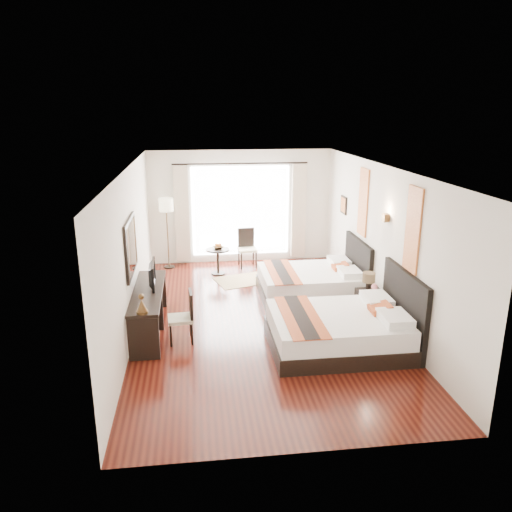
{
  "coord_description": "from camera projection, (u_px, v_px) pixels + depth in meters",
  "views": [
    {
      "loc": [
        -1.14,
        -8.45,
        3.78
      ],
      "look_at": [
        -0.04,
        0.36,
        1.13
      ],
      "focal_mm": 35.0,
      "sensor_mm": 36.0,
      "label": 1
    }
  ],
  "objects": [
    {
      "name": "wall_headboard",
      "position": [
        382.0,
        243.0,
        9.12
      ],
      "size": [
        0.01,
        7.5,
        2.8
      ],
      "primitive_type": "cube",
      "color": "silver",
      "rests_on": "floor"
    },
    {
      "name": "wall_desk",
      "position": [
        131.0,
        251.0,
        8.58
      ],
      "size": [
        0.01,
        7.5,
        2.8
      ],
      "primitive_type": "cube",
      "color": "silver",
      "rests_on": "floor"
    },
    {
      "name": "wall_sconce",
      "position": [
        386.0,
        218.0,
        8.75
      ],
      "size": [
        0.1,
        0.14,
        0.14
      ],
      "primitive_type": "cube",
      "color": "#463119",
      "rests_on": "wall_headboard"
    },
    {
      "name": "floor_lamp",
      "position": [
        166.0,
        209.0,
        11.83
      ],
      "size": [
        0.35,
        0.35,
        1.72
      ],
      "color": "black",
      "rests_on": "floor"
    },
    {
      "name": "drape_right",
      "position": [
        299.0,
        211.0,
        12.51
      ],
      "size": [
        0.35,
        0.14,
        2.35
      ],
      "primitive_type": "cube",
      "color": "#C0AF95",
      "rests_on": "floor"
    },
    {
      "name": "side_table",
      "position": [
        218.0,
        262.0,
        11.69
      ],
      "size": [
        0.53,
        0.53,
        0.62
      ],
      "primitive_type": "cylinder",
      "color": "black",
      "rests_on": "floor"
    },
    {
      "name": "wall_entry",
      "position": [
        307.0,
        341.0,
        5.29
      ],
      "size": [
        4.5,
        0.01,
        2.8
      ],
      "primitive_type": "cube",
      "color": "silver",
      "rests_on": "floor"
    },
    {
      "name": "desk_chair",
      "position": [
        182.0,
        326.0,
        8.33
      ],
      "size": [
        0.43,
        0.43,
        0.88
      ],
      "rotation": [
        0.0,
        0.0,
        3.21
      ],
      "color": "#BEB192",
      "rests_on": "floor"
    },
    {
      "name": "console_desk",
      "position": [
        149.0,
        311.0,
        8.7
      ],
      "size": [
        0.5,
        2.2,
        0.76
      ],
      "primitive_type": "cube",
      "color": "black",
      "rests_on": "floor"
    },
    {
      "name": "bed_far",
      "position": [
        313.0,
        281.0,
        10.37
      ],
      "size": [
        2.09,
        1.63,
        1.18
      ],
      "color": "black",
      "rests_on": "floor"
    },
    {
      "name": "jute_rug",
      "position": [
        245.0,
        280.0,
        11.35
      ],
      "size": [
        1.48,
        1.2,
        0.01
      ],
      "primitive_type": "cube",
      "rotation": [
        0.0,
        0.0,
        0.29
      ],
      "color": "tan",
      "rests_on": "floor"
    },
    {
      "name": "mirror_glass",
      "position": [
        132.0,
        246.0,
        8.34
      ],
      "size": [
        0.01,
        1.12,
        0.82
      ],
      "primitive_type": "cube",
      "color": "white",
      "rests_on": "mirror_frame"
    },
    {
      "name": "sheer_curtain",
      "position": [
        241.0,
        211.0,
        12.37
      ],
      "size": [
        2.3,
        0.02,
        2.1
      ],
      "primitive_type": "cube",
      "color": "white",
      "rests_on": "wall_window"
    },
    {
      "name": "nightstand",
      "position": [
        370.0,
        306.0,
        9.2
      ],
      "size": [
        0.45,
        0.56,
        0.53
      ],
      "primitive_type": "cube",
      "color": "black",
      "rests_on": "floor"
    },
    {
      "name": "mirror_frame",
      "position": [
        131.0,
        246.0,
        8.33
      ],
      "size": [
        0.04,
        1.25,
        0.95
      ],
      "primitive_type": "cube",
      "color": "black",
      "rests_on": "wall_desk"
    },
    {
      "name": "ceiling",
      "position": [
        261.0,
        168.0,
        8.45
      ],
      "size": [
        4.5,
        7.5,
        0.02
      ],
      "primitive_type": "cube",
      "color": "white",
      "rests_on": "wall_headboard"
    },
    {
      "name": "bed_near",
      "position": [
        343.0,
        329.0,
        8.11
      ],
      "size": [
        2.23,
        1.74,
        1.26
      ],
      "color": "black",
      "rests_on": "floor"
    },
    {
      "name": "art_panel_near",
      "position": [
        413.0,
        230.0,
        7.77
      ],
      "size": [
        0.03,
        0.5,
        1.35
      ],
      "primitive_type": "cube",
      "color": "#992E16",
      "rests_on": "wall_headboard"
    },
    {
      "name": "window_glass",
      "position": [
        241.0,
        211.0,
        12.43
      ],
      "size": [
        2.4,
        0.02,
        2.2
      ],
      "primitive_type": "cube",
      "color": "white",
      "rests_on": "wall_window"
    },
    {
      "name": "fruit_bowl",
      "position": [
        218.0,
        247.0,
        11.63
      ],
      "size": [
        0.31,
        0.31,
        0.06
      ],
      "primitive_type": "imported",
      "rotation": [
        0.0,
        0.0,
        0.42
      ],
      "color": "#462719",
      "rests_on": "side_table"
    },
    {
      "name": "wall_window",
      "position": [
        241.0,
        207.0,
        12.41
      ],
      "size": [
        4.5,
        0.01,
        2.8
      ],
      "primitive_type": "cube",
      "color": "silver",
      "rests_on": "floor"
    },
    {
      "name": "vase",
      "position": [
        374.0,
        295.0,
        8.93
      ],
      "size": [
        0.12,
        0.12,
        0.12
      ],
      "primitive_type": "imported",
      "rotation": [
        0.0,
        0.0,
        -0.09
      ],
      "color": "black",
      "rests_on": "nightstand"
    },
    {
      "name": "television",
      "position": [
        149.0,
        274.0,
        8.72
      ],
      "size": [
        0.13,
        0.76,
        0.44
      ],
      "primitive_type": "imported",
      "rotation": [
        0.0,
        0.0,
        1.61
      ],
      "color": "black",
      "rests_on": "console_desk"
    },
    {
      "name": "window_chair",
      "position": [
        247.0,
        255.0,
        12.28
      ],
      "size": [
        0.46,
        0.46,
        0.94
      ],
      "rotation": [
        0.0,
        0.0,
        -1.5
      ],
      "color": "#BEB192",
      "rests_on": "floor"
    },
    {
      "name": "bronze_figurine",
      "position": [
        142.0,
        305.0,
        7.6
      ],
      "size": [
        0.21,
        0.21,
        0.28
      ],
      "primitive_type": null,
      "rotation": [
        0.0,
        0.0,
        0.17
      ],
      "color": "#463119",
      "rests_on": "console_desk"
    },
    {
      "name": "drape_left",
      "position": [
        182.0,
        214.0,
        12.16
      ],
      "size": [
        0.35,
        0.14,
        2.35
      ],
      "primitive_type": "cube",
      "color": "#C0AF95",
      "rests_on": "floor"
    },
    {
      "name": "table_lamp",
      "position": [
        369.0,
        279.0,
        9.17
      ],
      "size": [
        0.23,
        0.23,
        0.37
      ],
      "color": "black",
      "rests_on": "nightstand"
    },
    {
      "name": "art_panel_far",
      "position": [
        363.0,
        202.0,
        10.01
      ],
      "size": [
        0.03,
        0.5,
        1.35
      ],
      "primitive_type": "cube",
      "color": "#992E16",
      "rests_on": "wall_headboard"
    },
    {
      "name": "floor",
      "position": [
        260.0,
        320.0,
        9.25
      ],
      "size": [
        4.5,
        7.5,
        0.01
      ],
      "primitive_type": "cube",
      "color": "black",
      "rests_on": "ground"
    }
  ]
}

